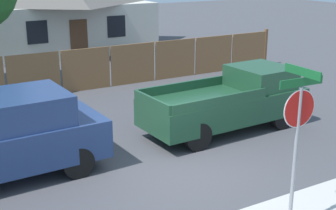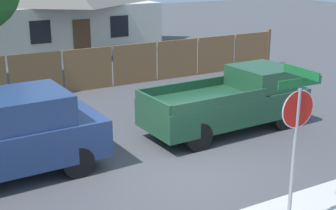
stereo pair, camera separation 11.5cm
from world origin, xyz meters
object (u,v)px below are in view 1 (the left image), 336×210
(red_suv, at_px, (2,135))
(stop_sign, at_px, (298,123))
(house, at_px, (56,5))
(orange_pickup, at_px, (231,101))

(red_suv, bearing_deg, stop_sign, -52.10)
(house, distance_m, red_suv, 16.70)
(house, bearing_deg, orange_pickup, -88.88)
(house, xyz_separation_m, orange_pickup, (0.30, -15.45, -1.60))
(house, relative_size, orange_pickup, 1.95)
(orange_pickup, bearing_deg, red_suv, 177.77)
(orange_pickup, bearing_deg, house, 88.80)
(red_suv, distance_m, orange_pickup, 6.46)
(red_suv, bearing_deg, house, 65.97)
(red_suv, height_order, stop_sign, stop_sign)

